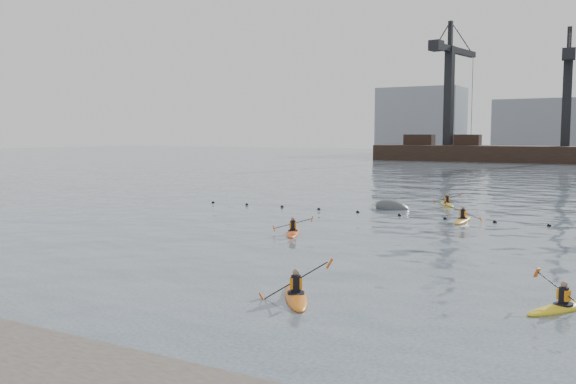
# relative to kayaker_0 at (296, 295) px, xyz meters

# --- Properties ---
(ground) EXTENTS (400.00, 400.00, 0.00)m
(ground) POSITION_rel_kayaker_0_xyz_m (-1.73, -1.56, -0.10)
(ground) COLOR #36424F
(ground) RESTS_ON ground
(float_line) EXTENTS (33.24, 0.73, 0.24)m
(float_line) POSITION_rel_kayaker_0_xyz_m (-2.23, 20.97, -0.07)
(float_line) COLOR black
(float_line) RESTS_ON ground
(barge_pier) EXTENTS (72.00, 19.30, 29.50)m
(barge_pier) POSITION_rel_kayaker_0_xyz_m (-1.95, 108.43, 1.79)
(barge_pier) COLOR black
(barge_pier) RESTS_ON ground
(kayaker_0) EXTENTS (2.43, 3.23, 1.43)m
(kayaker_0) POSITION_rel_kayaker_0_xyz_m (0.00, 0.00, 0.00)
(kayaker_0) COLOR #D06413
(kayaker_0) RESTS_ON ground
(kayaker_1) EXTENTS (2.17, 2.94, 1.21)m
(kayaker_1) POSITION_rel_kayaker_0_xyz_m (7.63, 2.84, -0.01)
(kayaker_1) COLOR yellow
(kayaker_1) RESTS_ON ground
(kayaker_2) EXTENTS (2.02, 3.15, 1.10)m
(kayaker_2) POSITION_rel_kayaker_0_xyz_m (-6.30, 11.19, -0.01)
(kayaker_2) COLOR #E84E15
(kayaker_2) RESTS_ON ground
(kayaker_3) EXTENTS (2.28, 3.33, 1.22)m
(kayaker_3) POSITION_rel_kayaker_0_xyz_m (0.46, 20.32, -0.00)
(kayaker_3) COLOR orange
(kayaker_3) RESTS_ON ground
(kayaker_5) EXTENTS (2.02, 2.97, 1.05)m
(kayaker_5) POSITION_rel_kayaker_0_xyz_m (-2.65, 28.41, -0.01)
(kayaker_5) COLOR gold
(kayaker_5) RESTS_ON ground
(mooring_buoy) EXTENTS (3.02, 2.13, 1.76)m
(mooring_buoy) POSITION_rel_kayaker_0_xyz_m (-5.35, 24.13, -0.10)
(mooring_buoy) COLOR #383B3D
(mooring_buoy) RESTS_ON ground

